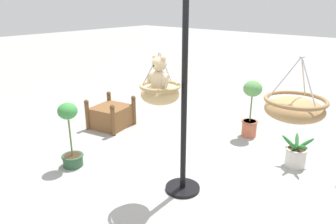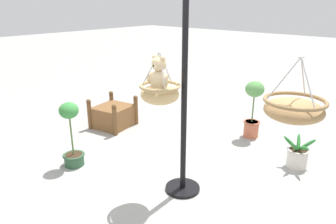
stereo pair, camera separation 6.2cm
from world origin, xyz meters
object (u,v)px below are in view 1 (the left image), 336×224
Objects in this scene: potted_plant_flowering_red at (70,137)px; potted_plant_bushy_green at (251,107)px; display_pole_central at (183,138)px; teddy_bear at (159,77)px; hanging_basket_with_teddy at (160,93)px; potted_plant_tall_leafy at (296,154)px; hanging_basket_left_high at (295,108)px; wooden_planter_box at (111,115)px.

potted_plant_bushy_green is at bearing -118.49° from potted_plant_flowering_red.
display_pole_central is 0.83m from teddy_bear.
potted_plant_bushy_green reaches higher than potted_plant_flowering_red.
potted_plant_tall_leafy is (-1.02, -1.80, -1.13)m from hanging_basket_with_teddy.
display_pole_central is 5.08× the size of potted_plant_tall_leafy.
hanging_basket_left_high is at bearing -175.78° from display_pole_central.
hanging_basket_left_high reaches higher than hanging_basket_with_teddy.
potted_plant_flowering_red is (2.83, 0.64, -0.88)m from hanging_basket_left_high.
potted_plant_bushy_green is (-2.21, -1.30, 0.32)m from wooden_planter_box.
potted_plant_flowering_red is (1.45, 0.30, -0.85)m from hanging_basket_with_teddy.
teddy_bear is at bearing 60.86° from potted_plant_tall_leafy.
wooden_planter_box is at bearing 12.84° from potted_plant_tall_leafy.
display_pole_central is at bearing 4.22° from hanging_basket_left_high.
potted_plant_tall_leafy is at bearing -119.14° from teddy_bear.
wooden_planter_box is 1.58m from potted_plant_flowering_red.
hanging_basket_left_high is 1.30× the size of potted_plant_tall_leafy.
display_pole_central is 5.62× the size of teddy_bear.
potted_plant_tall_leafy is at bearing -119.17° from display_pole_central.
potted_plant_flowering_red is at bearing 11.72° from hanging_basket_with_teddy.
potted_plant_flowering_red reaches higher than wooden_planter_box.
potted_plant_bushy_green is (0.01, -2.36, -0.76)m from hanging_basket_with_teddy.
hanging_basket_left_high is at bearing 124.32° from potted_plant_bushy_green.
potted_plant_bushy_green is (1.02, -0.56, 0.37)m from potted_plant_tall_leafy.
hanging_basket_with_teddy is at bearing -168.28° from potted_plant_flowering_red.
hanging_basket_with_teddy is 0.61× the size of potted_plant_flowering_red.
potted_plant_tall_leafy is (0.36, -1.46, -1.16)m from hanging_basket_left_high.
potted_plant_flowering_red is at bearing 12.79° from hanging_basket_left_high.
teddy_bear reaches higher than potted_plant_flowering_red.
potted_plant_tall_leafy is at bearing -76.25° from hanging_basket_left_high.
teddy_bear is 0.70× the size of hanging_basket_left_high.
display_pole_central is 4.04× the size of hanging_basket_with_teddy.
potted_plant_tall_leafy is (-3.23, -0.74, -0.04)m from wooden_planter_box.
display_pole_central is 1.72m from potted_plant_flowering_red.
wooden_planter_box is at bearing -19.04° from display_pole_central.
teddy_bear is 2.57m from potted_plant_bushy_green.
potted_plant_flowering_red reaches higher than potted_plant_tall_leafy.
teddy_bear is 1.81m from potted_plant_flowering_red.
hanging_basket_with_teddy is at bearing 90.16° from potted_plant_bushy_green.
hanging_basket_with_teddy is 0.19m from teddy_bear.
potted_plant_flowering_red is (1.45, 0.28, -1.04)m from teddy_bear.
potted_plant_tall_leafy is at bearing -139.58° from potted_plant_flowering_red.
teddy_bear is at bearing 90.16° from potted_plant_bushy_green.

